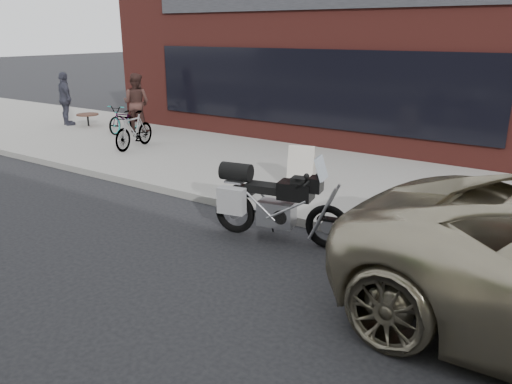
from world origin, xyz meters
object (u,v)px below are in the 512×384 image
at_px(cafe_table, 88,115).
at_px(cafe_patron_left, 136,103).
at_px(sandwich_sign, 301,166).
at_px(cafe_patron_right, 65,99).
at_px(bicycle_rear, 134,130).
at_px(bicycle_front, 125,118).
at_px(motorcycle, 270,202).

relative_size(cafe_table, cafe_patron_left, 0.39).
bearing_deg(sandwich_sign, cafe_patron_right, 151.33).
distance_m(cafe_table, cafe_patron_right, 0.91).
bearing_deg(sandwich_sign, cafe_table, 149.04).
bearing_deg(cafe_patron_right, bicycle_rear, -174.81).
height_order(bicycle_front, cafe_patron_left, cafe_patron_left).
distance_m(motorcycle, cafe_patron_right, 11.30).
xyz_separation_m(bicycle_front, bicycle_rear, (1.96, -1.42, 0.06)).
bearing_deg(bicycle_rear, motorcycle, -36.33).
relative_size(sandwich_sign, cafe_patron_right, 0.48).
distance_m(bicycle_front, bicycle_rear, 2.42).
distance_m(sandwich_sign, cafe_patron_left, 7.35).
xyz_separation_m(bicycle_front, cafe_patron_left, (0.32, 0.22, 0.47)).
relative_size(motorcycle, sandwich_sign, 2.65).
relative_size(bicycle_front, cafe_table, 2.30).
bearing_deg(cafe_patron_right, cafe_table, -141.00).
distance_m(motorcycle, bicycle_front, 9.12).
xyz_separation_m(cafe_table, cafe_patron_left, (2.09, 0.24, 0.52)).
xyz_separation_m(bicycle_front, sandwich_sign, (7.32, -1.96, -0.01)).
distance_m(cafe_table, cafe_patron_left, 2.17).
xyz_separation_m(motorcycle, cafe_table, (-9.84, 4.25, -0.09)).
bearing_deg(cafe_table, bicycle_rear, -20.66).
bearing_deg(sandwich_sign, motorcycle, -91.07).
xyz_separation_m(sandwich_sign, cafe_table, (-9.09, 1.94, -0.05)).
bearing_deg(sandwich_sign, cafe_patron_left, 143.79).
relative_size(motorcycle, bicycle_rear, 1.38).
bearing_deg(motorcycle, cafe_table, 145.90).
relative_size(cafe_patron_left, cafe_patron_right, 1.03).
xyz_separation_m(bicycle_rear, cafe_table, (-3.73, 1.41, -0.11)).
relative_size(bicycle_rear, cafe_patron_left, 0.90).
distance_m(motorcycle, cafe_table, 10.72).
bearing_deg(bicycle_rear, bicycle_front, 132.58).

